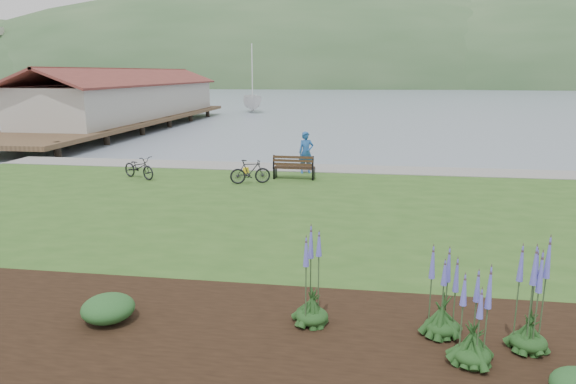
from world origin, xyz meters
name	(u,v)px	position (x,y,z in m)	size (l,w,h in m)	color
ground	(315,213)	(0.00, 0.00, 0.00)	(600.00, 600.00, 0.00)	slate
lawn	(309,224)	(0.00, -2.00, 0.20)	(34.00, 20.00, 0.40)	#2E541D
shoreline_path	(329,168)	(0.00, 6.90, 0.42)	(34.00, 2.20, 0.03)	gray
garden_bed	(431,348)	(3.00, -9.80, 0.42)	(24.00, 4.40, 0.04)	black
far_hillside	(420,87)	(20.00, 170.00, 0.00)	(580.00, 80.00, 38.00)	#355831
pier_pavilion	(130,99)	(-20.00, 27.52, 2.64)	(8.00, 36.00, 5.40)	#4C3826
park_bench	(294,167)	(-1.35, 4.14, 0.96)	(1.83, 0.79, 1.12)	black
person	(306,149)	(-0.98, 5.65, 1.55)	(0.83, 0.57, 2.29)	#22559D
bicycle_a	(139,167)	(-8.23, 3.23, 0.91)	(1.95, 0.68, 1.02)	black
bicycle_b	(250,172)	(-3.06, 2.92, 0.92)	(1.73, 0.50, 1.04)	black
sailboat	(253,112)	(-12.76, 47.35, 0.00)	(10.36, 10.55, 27.31)	silver
pannier	(246,170)	(-3.78, 5.13, 0.54)	(0.16, 0.25, 0.27)	yellow
echium_0	(474,325)	(3.57, -10.24, 1.13)	(0.62, 0.62, 1.74)	#163A15
echium_1	(533,297)	(4.60, -9.66, 1.41)	(0.62, 0.62, 2.25)	#163A15
echium_4	(312,280)	(0.87, -9.28, 1.32)	(0.62, 0.62, 2.29)	#163A15
echium_5	(443,298)	(3.22, -9.34, 1.15)	(0.62, 0.62, 1.78)	#163A15
shrub_0	(108,308)	(-2.97, -9.74, 0.69)	(1.00, 1.00, 0.50)	#1E4C21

